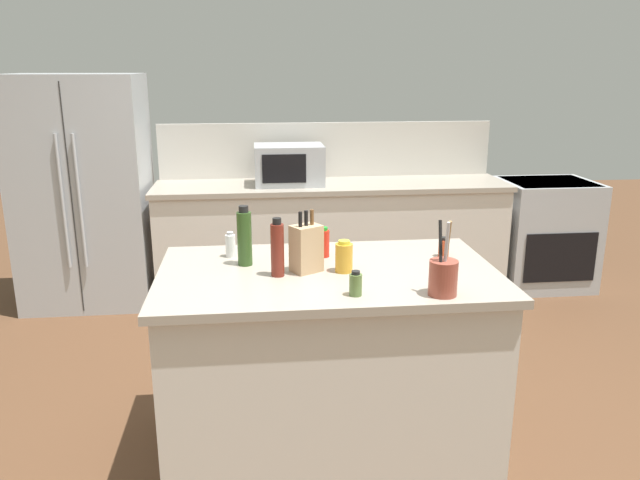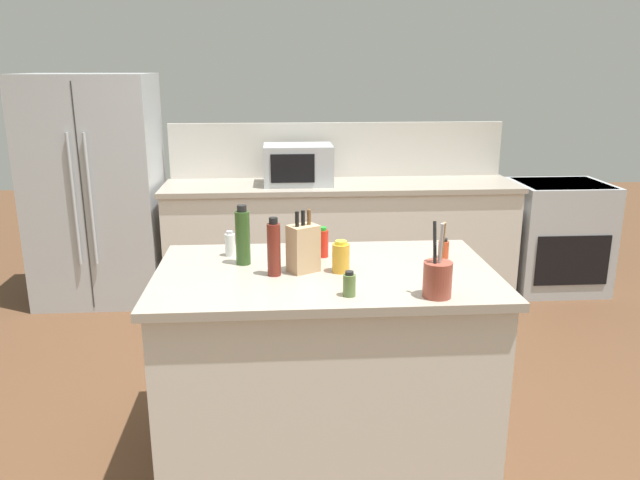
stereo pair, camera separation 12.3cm
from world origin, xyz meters
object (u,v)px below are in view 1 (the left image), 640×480
(salt_shaker, at_px, (230,245))
(honey_jar, at_px, (344,257))
(microwave, at_px, (289,165))
(spice_jar_paprika, at_px, (444,248))
(olive_oil_bottle, at_px, (244,237))
(vinegar_bottle, at_px, (277,249))
(range_oven, at_px, (544,233))
(utensil_crock, at_px, (443,276))
(refrigerator, at_px, (84,192))
(knife_block, at_px, (306,248))
(hot_sauce_bottle, at_px, (324,243))
(spice_jar_oregano, at_px, (356,284))

(salt_shaker, bearing_deg, honey_jar, -28.98)
(microwave, bearing_deg, spice_jar_paprika, -72.38)
(honey_jar, bearing_deg, microwave, 93.01)
(salt_shaker, bearing_deg, microwave, 77.93)
(olive_oil_bottle, distance_m, vinegar_bottle, 0.23)
(range_oven, bearing_deg, utensil_crock, -123.73)
(refrigerator, distance_m, honey_jar, 2.86)
(olive_oil_bottle, distance_m, spice_jar_paprika, 0.99)
(utensil_crock, bearing_deg, microwave, 100.63)
(knife_block, bearing_deg, range_oven, 14.02)
(refrigerator, distance_m, vinegar_bottle, 2.71)
(knife_block, bearing_deg, utensil_crock, -64.65)
(hot_sauce_bottle, bearing_deg, salt_shaker, 173.84)
(microwave, distance_m, olive_oil_bottle, 2.10)
(olive_oil_bottle, height_order, spice_jar_paprika, olive_oil_bottle)
(hot_sauce_bottle, bearing_deg, refrigerator, 129.36)
(utensil_crock, bearing_deg, refrigerator, 128.66)
(hot_sauce_bottle, relative_size, spice_jar_paprika, 1.52)
(utensil_crock, bearing_deg, knife_block, 145.67)
(microwave, xyz_separation_m, honey_jar, (0.12, -2.22, -0.09))
(range_oven, height_order, vinegar_bottle, vinegar_bottle)
(range_oven, bearing_deg, microwave, 180.00)
(knife_block, xyz_separation_m, salt_shaker, (-0.36, 0.27, -0.05))
(refrigerator, distance_m, microwave, 1.63)
(spice_jar_oregano, distance_m, vinegar_bottle, 0.43)
(range_oven, bearing_deg, vinegar_bottle, -136.74)
(microwave, height_order, vinegar_bottle, microwave)
(microwave, distance_m, honey_jar, 2.23)
(refrigerator, bearing_deg, vinegar_bottle, -58.25)
(vinegar_bottle, bearing_deg, olive_oil_bottle, 129.71)
(range_oven, bearing_deg, hot_sauce_bottle, -137.30)
(knife_block, relative_size, spice_jar_paprika, 2.88)
(utensil_crock, bearing_deg, salt_shaker, 144.45)
(range_oven, relative_size, hot_sauce_bottle, 6.02)
(microwave, distance_m, spice_jar_paprika, 2.15)
(range_oven, relative_size, knife_block, 3.17)
(olive_oil_bottle, bearing_deg, spice_jar_oregano, -45.34)
(microwave, bearing_deg, range_oven, -0.00)
(microwave, distance_m, hot_sauce_bottle, 1.98)
(olive_oil_bottle, xyz_separation_m, spice_jar_paprika, (0.99, 0.03, -0.09))
(spice_jar_oregano, bearing_deg, microwave, 92.72)
(vinegar_bottle, bearing_deg, salt_shaker, 124.84)
(refrigerator, xyz_separation_m, utensil_crock, (2.10, -2.62, 0.12))
(range_oven, distance_m, hot_sauce_bottle, 2.97)
(utensil_crock, distance_m, spice_jar_paprika, 0.55)
(range_oven, bearing_deg, salt_shaker, -143.53)
(salt_shaker, distance_m, spice_jar_oregano, 0.81)
(refrigerator, relative_size, salt_shaker, 14.07)
(honey_jar, height_order, vinegar_bottle, vinegar_bottle)
(range_oven, xyz_separation_m, spice_jar_oregano, (-2.08, -2.53, 0.52))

